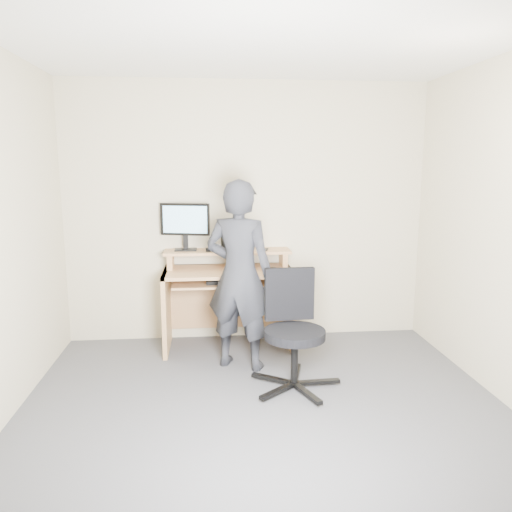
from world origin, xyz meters
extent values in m
plane|color=#535358|center=(0.00, 0.00, 0.00)|extent=(3.50, 3.50, 0.00)
cube|color=#C1BA99|center=(0.00, 1.75, 1.25)|extent=(3.50, 0.02, 2.50)
cube|color=white|center=(0.00, 0.00, 2.50)|extent=(3.50, 3.50, 0.02)
cube|color=tan|center=(-0.78, 1.45, 0.38)|extent=(0.04, 0.60, 0.75)
cube|color=tan|center=(0.38, 1.45, 0.38)|extent=(0.04, 0.60, 0.75)
cube|color=tan|center=(-0.20, 1.45, 0.73)|extent=(1.20, 0.60, 0.03)
cube|color=tan|center=(-0.20, 1.37, 0.64)|extent=(1.02, 0.38, 0.02)
cube|color=tan|center=(-0.74, 1.60, 0.82)|extent=(0.05, 0.28, 0.15)
cube|color=tan|center=(0.34, 1.60, 0.82)|extent=(0.05, 0.28, 0.15)
cube|color=tan|center=(-0.20, 1.60, 0.90)|extent=(1.20, 0.30, 0.02)
cube|color=tan|center=(-0.20, 1.74, 0.42)|extent=(1.20, 0.03, 0.65)
cube|color=black|center=(-0.60, 1.63, 0.92)|extent=(0.21, 0.13, 0.01)
cube|color=black|center=(-0.60, 1.64, 0.99)|extent=(0.05, 0.04, 0.13)
cube|color=black|center=(-0.60, 1.62, 1.21)|extent=(0.47, 0.15, 0.30)
cube|color=#92D2FC|center=(-0.60, 1.60, 1.21)|extent=(0.41, 0.11, 0.25)
cube|color=black|center=(-0.20, 1.64, 1.01)|extent=(0.11, 0.15, 0.20)
cylinder|color=silver|center=(-0.10, 1.58, 1.00)|extent=(0.09, 0.09, 0.17)
cube|color=black|center=(0.15, 1.58, 0.92)|extent=(0.09, 0.14, 0.01)
cube|color=black|center=(-0.38, 1.53, 0.93)|extent=(0.05, 0.04, 0.03)
torus|color=silver|center=(-0.29, 1.68, 0.92)|extent=(0.18, 0.18, 0.06)
cube|color=black|center=(-0.18, 1.36, 0.67)|extent=(0.47, 0.20, 0.03)
ellipsoid|color=black|center=(0.20, 1.35, 0.77)|extent=(0.10, 0.07, 0.04)
cube|color=black|center=(0.45, 0.51, 0.04)|extent=(0.36, 0.07, 0.03)
cube|color=black|center=(0.32, 0.68, 0.04)|extent=(0.14, 0.36, 0.03)
cube|color=black|center=(0.11, 0.60, 0.04)|extent=(0.32, 0.23, 0.03)
cube|color=black|center=(0.12, 0.38, 0.04)|extent=(0.31, 0.26, 0.03)
cube|color=black|center=(0.33, 0.32, 0.04)|extent=(0.17, 0.35, 0.03)
cylinder|color=black|center=(0.27, 0.50, 0.23)|extent=(0.06, 0.06, 0.37)
cylinder|color=black|center=(0.27, 0.50, 0.44)|extent=(0.47, 0.47, 0.07)
cube|color=black|center=(0.26, 0.70, 0.70)|extent=(0.40, 0.08, 0.42)
imported|color=black|center=(-0.13, 0.97, 0.80)|extent=(0.69, 0.58, 1.60)
camera|label=1|loc=(-0.37, -3.09, 1.72)|focal=35.00mm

